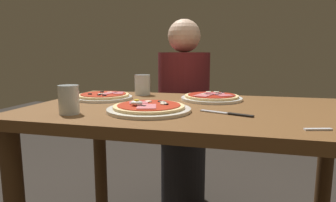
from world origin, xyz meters
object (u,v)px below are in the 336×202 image
Objects in this scene: water_glass_far at (142,86)px; pizza_across_right at (104,96)px; diner_person at (183,119)px; pizza_foreground at (149,108)px; knife at (230,114)px; fork at (328,129)px; water_glass_near at (69,102)px; dining_table at (192,136)px; pizza_across_left at (212,97)px.

pizza_across_right is at bearing -125.97° from water_glass_far.
pizza_foreground is at bearing 91.87° from diner_person.
fork is at bearing -28.62° from knife.
pizza_across_right is 2.65× the size of water_glass_near.
pizza_across_right is at bearing 166.89° from dining_table.
knife reaches higher than fork.
pizza_across_left is 0.33m from knife.
diner_person is at bearing 91.87° from pizza_foreground.
knife is at bearing -40.94° from water_glass_far.
water_glass_far reaches higher than dining_table.
water_glass_far is at bearing 137.59° from dining_table.
knife is (-0.27, 0.15, 0.00)m from fork.
knife is (0.54, 0.13, -0.04)m from water_glass_near.
water_glass_far reaches higher than fork.
dining_table is at bearing 31.88° from water_glass_near.
pizza_foreground is 0.81m from diner_person.
dining_table is 8.25× the size of fork.
dining_table is 0.23m from pizza_foreground.
water_glass_near is 0.95m from diner_person.
water_glass_near is (0.04, -0.34, 0.03)m from pizza_across_right.
pizza_foreground is 1.62× the size of knife.
fork is at bearing -32.08° from dining_table.
diner_person is at bearing 63.55° from pizza_across_right.
knife is (0.58, -0.22, -0.01)m from pizza_across_right.
fork is (0.42, -0.26, 0.12)m from dining_table.
pizza_across_right is 0.35m from water_glass_near.
knife is (0.46, -0.40, -0.04)m from water_glass_far.
knife is (0.09, -0.31, -0.01)m from pizza_across_left.
pizza_foreground is 2.97× the size of water_glass_far.
pizza_across_right is at bearing -169.10° from pizza_across_left.
pizza_across_left and pizza_across_right have the same top height.
dining_table is 1.09× the size of diner_person.
water_glass_near is at bearing -166.77° from knife.
pizza_across_right is 0.62m from knife.
pizza_foreground is 0.28m from water_glass_near.
fork is 0.13× the size of diner_person.
diner_person is at bearing 104.15° from dining_table.
pizza_across_left is at bearing 74.08° from dining_table.
dining_table is 6.80× the size of knife.
water_glass_far is (-0.36, 0.08, 0.03)m from pizza_across_left.
dining_table is at bearing 142.28° from knife.
water_glass_near is (-0.45, -0.44, 0.03)m from pizza_across_left.
pizza_foreground is 0.38m from pizza_across_left.
water_glass_near is 0.09× the size of diner_person.
pizza_across_left is 0.59m from fork.
pizza_across_left is 1.78× the size of fork.
water_glass_far is at bearing 80.69° from water_glass_near.
diner_person reaches higher than pizza_across_right.
water_glass_near is 0.64× the size of fork.
pizza_across_left is at bearing 44.48° from water_glass_near.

